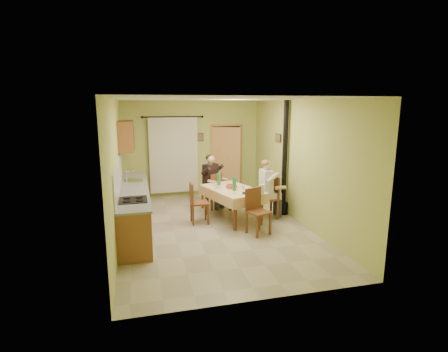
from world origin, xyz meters
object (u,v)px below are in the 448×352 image
object	(u,v)px
chair_near	(258,221)
chair_right	(267,206)
stove_flue	(284,174)
man_right	(267,182)
chair_far	(212,198)
man_far	(211,176)
chair_left	(199,211)
dining_table	(233,204)

from	to	relation	value
chair_near	chair_right	size ratio (longest dim) A/B	0.95
stove_flue	man_right	bearing A→B (deg)	-158.97
chair_near	stove_flue	bearing A→B (deg)	-153.52
chair_far	chair_right	size ratio (longest dim) A/B	0.94
chair_right	chair_near	bearing A→B (deg)	147.27
man_far	stove_flue	xyz separation A→B (m)	(1.63, -0.91, 0.15)
chair_left	man_right	world-z (taller)	man_right
stove_flue	chair_left	bearing A→B (deg)	-175.51
chair_near	chair_left	size ratio (longest dim) A/B	1.01
chair_right	man_right	distance (m)	0.59
chair_right	stove_flue	size ratio (longest dim) A/B	0.36
dining_table	chair_left	xyz separation A→B (m)	(-0.82, -0.04, -0.09)
chair_far	chair_right	bearing A→B (deg)	-77.89
dining_table	chair_far	world-z (taller)	chair_far
dining_table	stove_flue	bearing A→B (deg)	-10.76
chair_right	man_right	world-z (taller)	man_right
man_right	stove_flue	bearing A→B (deg)	-70.39
dining_table	stove_flue	world-z (taller)	stove_flue
dining_table	man_right	size ratio (longest dim) A/B	1.29
chair_far	stove_flue	xyz separation A→B (m)	(1.62, -0.90, 0.73)
chair_far	chair_near	xyz separation A→B (m)	(0.55, -2.06, 0.00)
dining_table	chair_far	xyz separation A→B (m)	(-0.28, 1.03, -0.09)
chair_far	stove_flue	distance (m)	2.00
man_far	chair_near	bearing A→B (deg)	-108.88
chair_right	man_far	world-z (taller)	man_far
dining_table	chair_right	bearing A→B (deg)	-20.56
chair_far	chair_left	xyz separation A→B (m)	(-0.54, -1.07, 0.00)
chair_near	man_far	bearing A→B (deg)	-95.53
chair_near	chair_left	world-z (taller)	chair_near
man_right	chair_far	bearing A→B (deg)	44.18
dining_table	chair_right	distance (m)	0.86
chair_far	man_far	distance (m)	0.59
man_far	chair_far	bearing A→B (deg)	-90.00
dining_table	chair_near	distance (m)	1.06
chair_far	chair_near	size ratio (longest dim) A/B	0.99
dining_table	chair_near	size ratio (longest dim) A/B	1.84
man_right	chair_left	bearing A→B (deg)	87.71
chair_left	chair_far	bearing A→B (deg)	154.15
chair_near	chair_right	xyz separation A→B (m)	(0.59, 0.96, 0.00)
man_right	stove_flue	distance (m)	0.56
chair_right	chair_left	xyz separation A→B (m)	(-1.67, 0.02, -0.00)
chair_right	man_right	bearing A→B (deg)	90.00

